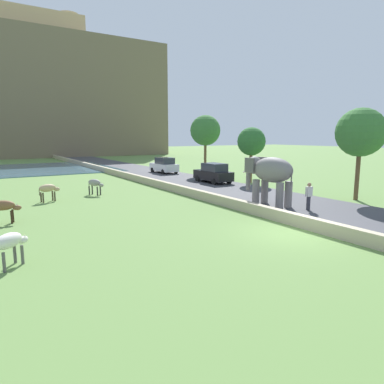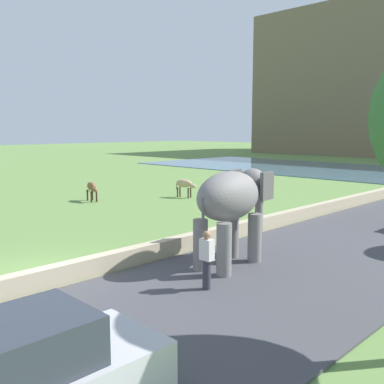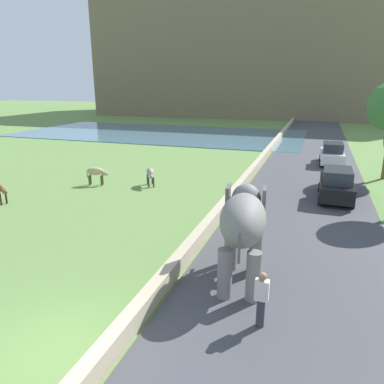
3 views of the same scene
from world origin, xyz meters
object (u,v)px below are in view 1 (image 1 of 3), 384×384
Objects in this scene: car_black at (213,173)px; person_beside_elephant at (309,196)px; car_white at (164,165)px; cow_white at (10,242)px; elephant at (269,173)px; cow_tan at (48,189)px; cow_grey at (95,184)px; cow_brown at (4,207)px.

person_beside_elephant is at bearing -100.16° from car_black.
person_beside_elephant is 0.41× the size of car_black.
cow_white is (-17.35, -22.58, -0.06)m from car_white.
person_beside_elephant is 22.12m from car_white.
elephant reaches higher than cow_white.
car_black is at bearing 72.73° from elephant.
elephant is 0.89× the size of car_black.
car_white is 28.48m from cow_white.
car_white reaches higher than cow_tan.
cow_grey is (-10.91, -10.25, -0.06)m from car_white.
cow_brown is at bearing 87.69° from cow_white.
elephant is 12.36m from cow_grey.
cow_white is (-15.12, -0.57, -0.04)m from person_beside_elephant.
elephant is 20.11m from car_white.
cow_tan is (-14.23, -1.57, -0.06)m from car_black.
car_white is 2.95× the size of cow_grey.
cow_white is at bearing -105.28° from cow_tan.
car_white reaches higher than person_beside_elephant.
person_beside_elephant is 0.41× the size of car_white.
car_white is 2.83× the size of cow_brown.
elephant reaches higher than person_beside_elephant.
elephant is at bearing -15.18° from cow_brown.
car_black is 2.81× the size of cow_brown.
elephant is 14.46m from cow_brown.
elephant reaches higher than cow_brown.
person_beside_elephant is 14.62m from cow_grey.
car_white is 3.19× the size of cow_white.
elephant is at bearing 11.02° from cow_white.
car_white is at bearing 52.47° from cow_white.
person_beside_elephant is at bearing 2.17° from cow_white.
car_black is at bearing -90.00° from car_white.
cow_tan is 11.83m from cow_white.
cow_grey and cow_white have the same top height.
cow_grey is 13.91m from cow_white.
cow_tan is at bearing 137.92° from person_beside_elephant.
person_beside_elephant is 1.15× the size of cow_brown.
cow_brown is 1.13× the size of cow_white.
cow_grey is (3.32, 0.92, 0.00)m from cow_tan.
cow_grey is at bearing 62.44° from cow_white.
cow_brown is at bearing -136.78° from car_white.
cow_grey is at bearing -176.59° from car_black.
elephant reaches higher than car_black.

